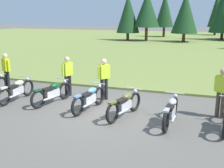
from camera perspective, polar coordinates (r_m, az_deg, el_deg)
The scene contains 11 objects.
ground_plane at distance 9.79m, azimuth -1.14°, elevation -5.93°, with size 140.00×140.00×0.00m, color #605B54.
grass_moorland at distance 34.02m, azimuth 13.52°, elevation 8.18°, with size 80.00×44.00×0.10m, color olive.
motorcycle_cream at distance 11.67m, azimuth -18.95°, elevation -1.14°, with size 0.62×2.10×0.88m.
motorcycle_british_green at distance 10.91m, azimuth -12.14°, elevation -1.71°, with size 0.79×2.05×0.88m.
motorcycle_sky_blue at distance 9.99m, azimuth -4.67°, elevation -2.91°, with size 0.65×2.09×0.88m.
motorcycle_olive at distance 9.30m, azimuth 2.60°, elevation -4.18°, with size 0.80×2.05×0.88m.
motorcycle_silver at distance 8.87m, azimuth 11.98°, elevation -5.41°, with size 0.62×2.10×0.88m.
rider_near_row_end at distance 11.69m, azimuth -9.09°, elevation 2.07°, with size 0.35×0.51×1.67m.
rider_checking_bike at distance 9.76m, azimuth 21.57°, elevation -1.17°, with size 0.48×0.38×1.67m.
rider_with_back_turned at distance 11.02m, azimuth -1.64°, elevation 1.50°, with size 0.40×0.44×1.67m.
rider_in_hivis_vest at distance 13.35m, azimuth -20.86°, elevation 2.81°, with size 0.51×0.35×1.67m.
Camera 1 is at (3.14, -8.64, 3.36)m, focal length 44.59 mm.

